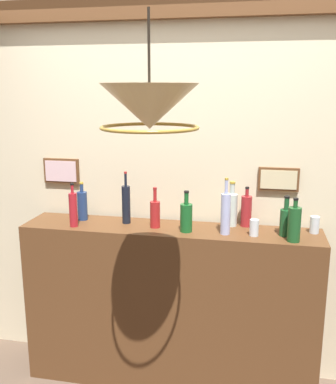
{
  "coord_description": "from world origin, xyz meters",
  "views": [
    {
      "loc": [
        0.54,
        -1.86,
        2.0
      ],
      "look_at": [
        0.0,
        0.79,
        1.37
      ],
      "focal_mm": 41.58,
      "sensor_mm": 36.0,
      "label": 1
    }
  ],
  "objects_px": {
    "glass_tumbler_rocks": "(315,225)",
    "glass_tumbler_shot": "(287,226)",
    "liquor_bottle_amaro": "(186,217)",
    "liquor_bottle_gin": "(286,221)",
    "liquor_bottle_mezcal": "(126,204)",
    "liquor_bottle_rye": "(155,213)",
    "glass_tumbler_highball": "(254,228)",
    "liquor_bottle_bourbon": "(232,208)",
    "liquor_bottle_scotch": "(294,224)",
    "liquor_bottle_brandy": "(82,205)",
    "liquor_bottle_port": "(246,211)",
    "liquor_bottle_whiskey": "(226,213)",
    "liquor_bottle_vodka": "(73,209)",
    "pendant_lamp": "(149,108)"
  },
  "relations": [
    {
      "from": "glass_tumbler_shot",
      "to": "liquor_bottle_brandy",
      "type": "bearing_deg",
      "value": -178.99
    },
    {
      "from": "liquor_bottle_whiskey",
      "to": "glass_tumbler_rocks",
      "type": "height_order",
      "value": "liquor_bottle_whiskey"
    },
    {
      "from": "liquor_bottle_mezcal",
      "to": "liquor_bottle_brandy",
      "type": "relative_size",
      "value": 1.33
    },
    {
      "from": "liquor_bottle_scotch",
      "to": "liquor_bottle_gin",
      "type": "height_order",
      "value": "liquor_bottle_scotch"
    },
    {
      "from": "liquor_bottle_bourbon",
      "to": "liquor_bottle_whiskey",
      "type": "relative_size",
      "value": 0.84
    },
    {
      "from": "glass_tumbler_highball",
      "to": "liquor_bottle_scotch",
      "type": "bearing_deg",
      "value": -13.96
    },
    {
      "from": "liquor_bottle_amaro",
      "to": "glass_tumbler_shot",
      "type": "distance_m",
      "value": 0.64
    },
    {
      "from": "liquor_bottle_rye",
      "to": "liquor_bottle_vodka",
      "type": "xyz_separation_m",
      "value": [
        -0.53,
        -0.09,
        0.02
      ]
    },
    {
      "from": "liquor_bottle_port",
      "to": "liquor_bottle_gin",
      "type": "bearing_deg",
      "value": -31.75
    },
    {
      "from": "liquor_bottle_mezcal",
      "to": "glass_tumbler_highball",
      "type": "xyz_separation_m",
      "value": [
        0.84,
        -0.1,
        -0.08
      ]
    },
    {
      "from": "liquor_bottle_brandy",
      "to": "liquor_bottle_rye",
      "type": "bearing_deg",
      "value": -7.26
    },
    {
      "from": "liquor_bottle_scotch",
      "to": "liquor_bottle_whiskey",
      "type": "bearing_deg",
      "value": 172.1
    },
    {
      "from": "liquor_bottle_amaro",
      "to": "liquor_bottle_brandy",
      "type": "distance_m",
      "value": 0.75
    },
    {
      "from": "liquor_bottle_rye",
      "to": "glass_tumbler_rocks",
      "type": "relative_size",
      "value": 2.48
    },
    {
      "from": "liquor_bottle_port",
      "to": "liquor_bottle_rye",
      "type": "bearing_deg",
      "value": -165.99
    },
    {
      "from": "liquor_bottle_bourbon",
      "to": "liquor_bottle_scotch",
      "type": "height_order",
      "value": "liquor_bottle_bourbon"
    },
    {
      "from": "liquor_bottle_vodka",
      "to": "liquor_bottle_mezcal",
      "type": "bearing_deg",
      "value": 24.15
    },
    {
      "from": "liquor_bottle_vodka",
      "to": "glass_tumbler_shot",
      "type": "bearing_deg",
      "value": 7.54
    },
    {
      "from": "liquor_bottle_whiskey",
      "to": "liquor_bottle_vodka",
      "type": "xyz_separation_m",
      "value": [
        -0.98,
        -0.04,
        -0.02
      ]
    },
    {
      "from": "liquor_bottle_port",
      "to": "liquor_bottle_whiskey",
      "type": "bearing_deg",
      "value": -122.54
    },
    {
      "from": "liquor_bottle_bourbon",
      "to": "liquor_bottle_rye",
      "type": "bearing_deg",
      "value": -164.37
    },
    {
      "from": "liquor_bottle_amaro",
      "to": "liquor_bottle_gin",
      "type": "bearing_deg",
      "value": 3.87
    },
    {
      "from": "liquor_bottle_whiskey",
      "to": "pendant_lamp",
      "type": "xyz_separation_m",
      "value": [
        -0.3,
        -0.73,
        0.66
      ]
    },
    {
      "from": "liquor_bottle_mezcal",
      "to": "liquor_bottle_amaro",
      "type": "bearing_deg",
      "value": -13.22
    },
    {
      "from": "glass_tumbler_shot",
      "to": "liquor_bottle_port",
      "type": "bearing_deg",
      "value": 168.44
    },
    {
      "from": "liquor_bottle_rye",
      "to": "liquor_bottle_brandy",
      "type": "bearing_deg",
      "value": 172.74
    },
    {
      "from": "liquor_bottle_scotch",
      "to": "glass_tumbler_highball",
      "type": "relative_size",
      "value": 2.57
    },
    {
      "from": "liquor_bottle_gin",
      "to": "glass_tumbler_rocks",
      "type": "relative_size",
      "value": 2.34
    },
    {
      "from": "glass_tumbler_rocks",
      "to": "glass_tumbler_shot",
      "type": "bearing_deg",
      "value": 177.5
    },
    {
      "from": "glass_tumbler_rocks",
      "to": "pendant_lamp",
      "type": "height_order",
      "value": "pendant_lamp"
    },
    {
      "from": "liquor_bottle_bourbon",
      "to": "liquor_bottle_mezcal",
      "type": "xyz_separation_m",
      "value": [
        -0.69,
        -0.08,
        0.02
      ]
    },
    {
      "from": "glass_tumbler_highball",
      "to": "liquor_bottle_rye",
      "type": "bearing_deg",
      "value": 175.96
    },
    {
      "from": "liquor_bottle_brandy",
      "to": "liquor_bottle_vodka",
      "type": "xyz_separation_m",
      "value": [
        0.0,
        -0.16,
        0.01
      ]
    },
    {
      "from": "liquor_bottle_vodka",
      "to": "pendant_lamp",
      "type": "relative_size",
      "value": 0.57
    },
    {
      "from": "liquor_bottle_port",
      "to": "liquor_bottle_brandy",
      "type": "xyz_separation_m",
      "value": [
        -1.1,
        -0.08,
        -0.0
      ]
    },
    {
      "from": "liquor_bottle_gin",
      "to": "glass_tumbler_rocks",
      "type": "distance_m",
      "value": 0.21
    },
    {
      "from": "liquor_bottle_amaro",
      "to": "liquor_bottle_brandy",
      "type": "xyz_separation_m",
      "value": [
        -0.74,
        0.11,
        0.01
      ]
    },
    {
      "from": "liquor_bottle_rye",
      "to": "liquor_bottle_mezcal",
      "type": "relative_size",
      "value": 0.76
    },
    {
      "from": "liquor_bottle_scotch",
      "to": "liquor_bottle_port",
      "type": "xyz_separation_m",
      "value": [
        -0.29,
        0.25,
        -0.0
      ]
    },
    {
      "from": "liquor_bottle_scotch",
      "to": "glass_tumbler_highball",
      "type": "bearing_deg",
      "value": 166.04
    },
    {
      "from": "liquor_bottle_brandy",
      "to": "glass_tumbler_highball",
      "type": "bearing_deg",
      "value": -5.51
    },
    {
      "from": "liquor_bottle_rye",
      "to": "pendant_lamp",
      "type": "height_order",
      "value": "pendant_lamp"
    },
    {
      "from": "liquor_bottle_rye",
      "to": "liquor_bottle_amaro",
      "type": "bearing_deg",
      "value": -12.43
    },
    {
      "from": "liquor_bottle_rye",
      "to": "liquor_bottle_whiskey",
      "type": "relative_size",
      "value": 0.75
    },
    {
      "from": "liquor_bottle_gin",
      "to": "liquor_bottle_port",
      "type": "bearing_deg",
      "value": 148.25
    },
    {
      "from": "liquor_bottle_whiskey",
      "to": "glass_tumbler_rocks",
      "type": "xyz_separation_m",
      "value": [
        0.54,
        0.13,
        -0.08
      ]
    },
    {
      "from": "liquor_bottle_gin",
      "to": "glass_tumbler_highball",
      "type": "height_order",
      "value": "liquor_bottle_gin"
    },
    {
      "from": "liquor_bottle_scotch",
      "to": "glass_tumbler_highball",
      "type": "xyz_separation_m",
      "value": [
        -0.23,
        0.06,
        -0.06
      ]
    },
    {
      "from": "liquor_bottle_port",
      "to": "pendant_lamp",
      "type": "relative_size",
      "value": 0.52
    },
    {
      "from": "liquor_bottle_whiskey",
      "to": "glass_tumbler_rocks",
      "type": "relative_size",
      "value": 3.32
    }
  ]
}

